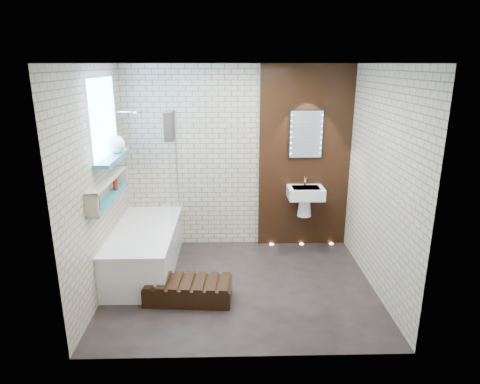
{
  "coord_description": "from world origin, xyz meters",
  "views": [
    {
      "loc": [
        -0.12,
        -4.57,
        2.6
      ],
      "look_at": [
        0.0,
        0.15,
        1.15
      ],
      "focal_mm": 31.48,
      "sensor_mm": 36.0,
      "label": 1
    }
  ],
  "objects_px": {
    "bathtub": "(145,249)",
    "walnut_step": "(189,291)",
    "washbasin": "(305,197)",
    "led_mirror": "(306,134)",
    "bath_screen": "(173,167)"
  },
  "relations": [
    {
      "from": "bathtub",
      "to": "walnut_step",
      "type": "distance_m",
      "value": 0.99
    },
    {
      "from": "bathtub",
      "to": "washbasin",
      "type": "xyz_separation_m",
      "value": [
        2.17,
        0.62,
        0.5
      ]
    },
    {
      "from": "led_mirror",
      "to": "walnut_step",
      "type": "bearing_deg",
      "value": -135.33
    },
    {
      "from": "bath_screen",
      "to": "walnut_step",
      "type": "xyz_separation_m",
      "value": [
        0.27,
        -1.19,
        -1.17
      ]
    },
    {
      "from": "bathtub",
      "to": "washbasin",
      "type": "bearing_deg",
      "value": 16.01
    },
    {
      "from": "bath_screen",
      "to": "led_mirror",
      "type": "xyz_separation_m",
      "value": [
        1.82,
        0.34,
        0.37
      ]
    },
    {
      "from": "bath_screen",
      "to": "led_mirror",
      "type": "height_order",
      "value": "led_mirror"
    },
    {
      "from": "walnut_step",
      "to": "bathtub",
      "type": "bearing_deg",
      "value": 129.8
    },
    {
      "from": "bathtub",
      "to": "walnut_step",
      "type": "bearing_deg",
      "value": -50.2
    },
    {
      "from": "bathtub",
      "to": "led_mirror",
      "type": "relative_size",
      "value": 2.49
    },
    {
      "from": "bathtub",
      "to": "led_mirror",
      "type": "xyz_separation_m",
      "value": [
        2.17,
        0.78,
        1.36
      ]
    },
    {
      "from": "led_mirror",
      "to": "walnut_step",
      "type": "height_order",
      "value": "led_mirror"
    },
    {
      "from": "bath_screen",
      "to": "washbasin",
      "type": "distance_m",
      "value": 1.89
    },
    {
      "from": "washbasin",
      "to": "walnut_step",
      "type": "relative_size",
      "value": 0.59
    },
    {
      "from": "bath_screen",
      "to": "washbasin",
      "type": "bearing_deg",
      "value": 5.78
    }
  ]
}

